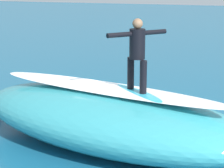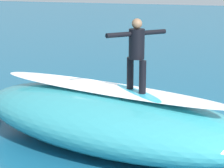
{
  "view_description": "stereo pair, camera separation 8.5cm",
  "coord_description": "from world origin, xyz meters",
  "px_view_note": "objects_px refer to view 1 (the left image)",
  "views": [
    {
      "loc": [
        -4.07,
        11.31,
        4.12
      ],
      "look_at": [
        0.11,
        0.31,
        1.24
      ],
      "focal_mm": 69.05,
      "sensor_mm": 36.0,
      "label": 1
    },
    {
      "loc": [
        -4.15,
        11.28,
        4.12
      ],
      "look_at": [
        0.11,
        0.31,
        1.24
      ],
      "focal_mm": 69.05,
      "sensor_mm": 36.0,
      "label": 2
    }
  ],
  "objects_px": {
    "surfboard_riding": "(137,93)",
    "surfer_riding": "(137,49)",
    "surfboard_paddling": "(95,104)",
    "surfer_paddling": "(93,99)"
  },
  "relations": [
    {
      "from": "surfer_riding",
      "to": "surfboard_paddling",
      "type": "height_order",
      "value": "surfer_riding"
    },
    {
      "from": "surfer_riding",
      "to": "surfer_paddling",
      "type": "xyz_separation_m",
      "value": [
        2.63,
        -3.45,
        -2.34
      ]
    },
    {
      "from": "surfboard_paddling",
      "to": "surfer_paddling",
      "type": "bearing_deg",
      "value": 180.0
    },
    {
      "from": "surfer_riding",
      "to": "surfboard_paddling",
      "type": "distance_m",
      "value": 4.91
    },
    {
      "from": "surfboard_riding",
      "to": "surfboard_paddling",
      "type": "bearing_deg",
      "value": -15.85
    },
    {
      "from": "surfer_riding",
      "to": "surfboard_paddling",
      "type": "bearing_deg",
      "value": -15.85
    },
    {
      "from": "surfer_riding",
      "to": "surfboard_paddling",
      "type": "xyz_separation_m",
      "value": [
        2.52,
        -3.39,
        -2.51
      ]
    },
    {
      "from": "surfboard_riding",
      "to": "surfer_paddling",
      "type": "distance_m",
      "value": 4.53
    },
    {
      "from": "surfboard_riding",
      "to": "surfer_riding",
      "type": "height_order",
      "value": "surfer_riding"
    },
    {
      "from": "surfer_riding",
      "to": "surfer_paddling",
      "type": "bearing_deg",
      "value": -15.23
    }
  ]
}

